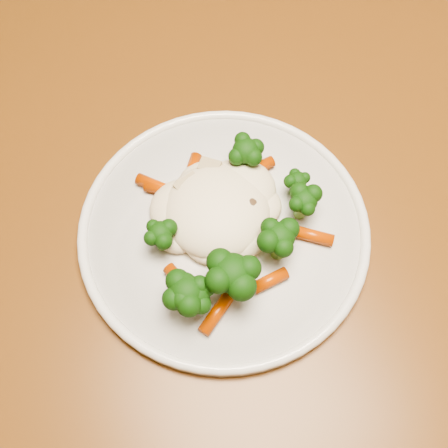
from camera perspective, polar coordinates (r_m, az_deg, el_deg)
name	(u,v)px	position (r m, az deg, el deg)	size (l,w,h in m)	color
dining_table	(219,228)	(0.66, -0.47, -0.43)	(1.37, 1.01, 0.75)	brown
plate	(224,231)	(0.55, 0.00, -0.68)	(0.28, 0.28, 0.01)	white
meal	(224,226)	(0.52, -0.01, -0.25)	(0.19, 0.18, 0.05)	#FDEECA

